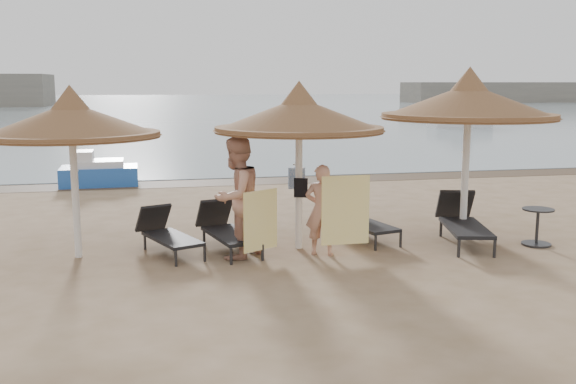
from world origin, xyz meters
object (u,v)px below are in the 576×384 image
object	(u,v)px
palapa_center	(299,116)
palapa_right	(469,102)
side_table	(537,228)
person_right	(322,203)
lounger_near_left	(226,228)
lounger_far_right	(462,221)
lounger_near_right	(359,219)
pedal_boat	(98,172)
lounger_far_left	(167,233)
palapa_left	(71,121)
person_left	(236,188)

from	to	relation	value
palapa_center	palapa_right	world-z (taller)	palapa_right
side_table	person_right	bearing A→B (deg)	177.67
palapa_right	lounger_near_left	xyz separation A→B (m)	(-4.55, 0.07, -2.21)
lounger_far_right	lounger_near_right	bearing A→B (deg)	171.29
pedal_boat	side_table	bearing A→B (deg)	-48.18
side_table	lounger_near_right	bearing A→B (deg)	157.71
lounger_near_left	person_right	size ratio (longest dim) A/B	1.07
lounger_far_left	lounger_far_right	size ratio (longest dim) A/B	0.86
palapa_left	lounger_far_left	xyz separation A→B (m)	(1.49, 0.04, -1.97)
palapa_left	lounger_near_left	bearing A→B (deg)	0.92
lounger_far_right	pedal_boat	world-z (taller)	pedal_boat
lounger_far_right	lounger_far_left	bearing A→B (deg)	-170.43
lounger_far_right	side_table	size ratio (longest dim) A/B	3.10
lounger_far_left	lounger_near_left	size ratio (longest dim) A/B	0.93
lounger_far_left	side_table	xyz separation A→B (m)	(6.65, -0.89, -0.03)
side_table	pedal_boat	world-z (taller)	pedal_boat
palapa_left	palapa_center	size ratio (longest dim) A/B	0.98
lounger_far_right	person_right	xyz separation A→B (m)	(-2.80, -0.34, 0.51)
lounger_near_right	side_table	xyz separation A→B (m)	(3.01, -1.23, -0.04)
lounger_far_left	side_table	distance (m)	6.71
palapa_center	palapa_right	xyz separation A→B (m)	(3.27, 0.14, 0.21)
lounger_near_right	pedal_boat	xyz separation A→B (m)	(-5.43, 7.66, 0.01)
pedal_boat	person_right	bearing A→B (deg)	-64.89
person_left	pedal_boat	world-z (taller)	person_left
palapa_left	pedal_boat	distance (m)	8.28
lounger_far_right	side_table	xyz separation A→B (m)	(1.23, -0.50, -0.08)
palapa_center	lounger_far_right	size ratio (longest dim) A/B	1.42
palapa_right	lounger_near_left	size ratio (longest dim) A/B	1.67
lounger_near_left	palapa_left	bearing A→B (deg)	167.00
palapa_right	person_right	world-z (taller)	palapa_right
lounger_far_left	lounger_near_left	xyz separation A→B (m)	(1.04, 0.00, 0.03)
palapa_right	side_table	distance (m)	2.62
palapa_left	lounger_far_right	xyz separation A→B (m)	(6.91, -0.35, -1.91)
lounger_near_left	pedal_boat	distance (m)	8.49
lounger_near_left	lounger_far_left	bearing A→B (deg)	166.21
palapa_center	palapa_right	size ratio (longest dim) A/B	0.92
palapa_center	lounger_far_left	bearing A→B (deg)	174.80
lounger_far_left	lounger_near_right	distance (m)	3.65
palapa_left	lounger_far_left	distance (m)	2.47
person_left	person_right	size ratio (longest dim) A/B	1.31
palapa_left	lounger_far_right	world-z (taller)	palapa_left
palapa_left	palapa_center	bearing A→B (deg)	-2.60
lounger_near_right	person_left	size ratio (longest dim) A/B	0.79
lounger_near_left	person_left	world-z (taller)	person_left
lounger_far_left	palapa_right	bearing A→B (deg)	-23.49
lounger_near_left	pedal_boat	bearing A→B (deg)	95.60
person_right	lounger_near_left	bearing A→B (deg)	-2.21
palapa_left	palapa_right	xyz separation A→B (m)	(7.08, -0.03, 0.26)
lounger_far_right	person_right	distance (m)	2.87
palapa_right	lounger_near_right	bearing A→B (deg)	168.03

